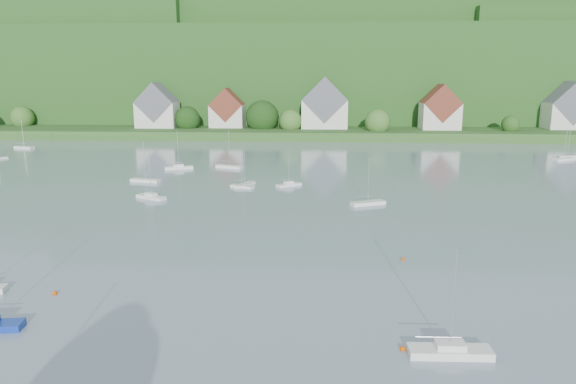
{
  "coord_description": "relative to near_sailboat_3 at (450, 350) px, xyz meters",
  "views": [
    {
      "loc": [
        3.25,
        -1.39,
        20.65
      ],
      "look_at": [
        -1.27,
        75.0,
        4.0
      ],
      "focal_mm": 32.91,
      "sensor_mm": 36.0,
      "label": 1
    }
  ],
  "objects": [
    {
      "name": "village_building_2",
      "position": [
        -8.35,
        152.29,
        9.82
      ],
      "size": [
        16.0,
        11.44,
        18.0
      ],
      "color": "beige",
      "rests_on": "far_shore_strip"
    },
    {
      "name": "mooring_buoy_2",
      "position": [
        -3.46,
        0.62,
        -0.45
      ],
      "size": [
        0.44,
        0.44,
        0.44
      ],
      "primitive_type": "sphere",
      "color": "#D64700",
      "rests_on": "ground"
    },
    {
      "name": "village_building_1",
      "position": [
        -43.35,
        153.29,
        8.31
      ],
      "size": [
        12.0,
        9.36,
        14.0
      ],
      "color": "beige",
      "rests_on": "far_shore_strip"
    },
    {
      "name": "village_building_4",
      "position": [
        76.65,
        154.29,
        9.14
      ],
      "size": [
        15.0,
        10.4,
        16.5
      ],
      "color": "beige",
      "rests_on": "far_shore_strip"
    },
    {
      "name": "far_sailboat_cluster",
      "position": [
        -7.36,
        80.18,
        -0.08
      ],
      "size": [
        199.66,
        71.03,
        8.76
      ],
      "color": "silver",
      "rests_on": "ground"
    },
    {
      "name": "near_sailboat_3",
      "position": [
        0.0,
        0.0,
        0.0
      ],
      "size": [
        6.32,
        1.93,
        8.46
      ],
      "rotation": [
        0.0,
        0.0,
        0.03
      ],
      "color": "silver",
      "rests_on": "ground"
    },
    {
      "name": "far_shore_strip",
      "position": [
        -13.35,
        164.29,
        1.05
      ],
      "size": [
        600.0,
        60.0,
        3.0
      ],
      "primitive_type": "cube",
      "color": "#28521F",
      "rests_on": "ground"
    },
    {
      "name": "mooring_buoy_3",
      "position": [
        -0.26,
        21.4,
        -0.45
      ],
      "size": [
        0.42,
        0.42,
        0.42
      ],
      "primitive_type": "sphere",
      "color": "#D64700",
      "rests_on": "ground"
    },
    {
      "name": "mooring_buoy_5",
      "position": [
        -35.59,
        9.46,
        -0.45
      ],
      "size": [
        0.48,
        0.48,
        0.48
      ],
      "primitive_type": "sphere",
      "color": "#D64700",
      "rests_on": "ground"
    },
    {
      "name": "village_building_0",
      "position": [
        -68.35,
        151.29,
        9.06
      ],
      "size": [
        14.0,
        10.4,
        16.0
      ],
      "color": "beige",
      "rests_on": "far_shore_strip"
    },
    {
      "name": "forested_ridge",
      "position": [
        -12.96,
        232.86,
        22.44
      ],
      "size": [
        620.0,
        181.22,
        69.89
      ],
      "color": "#143B13",
      "rests_on": "ground"
    },
    {
      "name": "village_building_3",
      "position": [
        31.65,
        150.29,
        8.98
      ],
      "size": [
        13.0,
        10.4,
        15.5
      ],
      "color": "beige",
      "rests_on": "far_shore_strip"
    }
  ]
}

